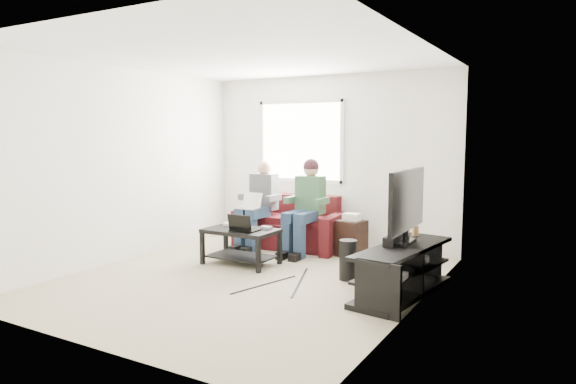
{
  "coord_description": "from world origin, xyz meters",
  "views": [
    {
      "loc": [
        3.36,
        -4.9,
        1.71
      ],
      "look_at": [
        0.21,
        0.6,
        1.0
      ],
      "focal_mm": 32.0,
      "sensor_mm": 36.0,
      "label": 1
    }
  ],
  "objects_px": {
    "sofa": "(290,227)",
    "tv_stand": "(402,273)",
    "coffee_table": "(241,238)",
    "tv": "(407,202)",
    "subwoofer": "(348,260)",
    "end_table": "(351,237)"
  },
  "relations": [
    {
      "from": "sofa",
      "to": "tv_stand",
      "type": "bearing_deg",
      "value": -33.66
    },
    {
      "from": "tv_stand",
      "to": "sofa",
      "type": "bearing_deg",
      "value": 146.34
    },
    {
      "from": "coffee_table",
      "to": "tv_stand",
      "type": "xyz_separation_m",
      "value": [
        2.25,
        -0.21,
        -0.11
      ]
    },
    {
      "from": "tv",
      "to": "subwoofer",
      "type": "height_order",
      "value": "tv"
    },
    {
      "from": "coffee_table",
      "to": "tv_stand",
      "type": "distance_m",
      "value": 2.26
    },
    {
      "from": "sofa",
      "to": "end_table",
      "type": "height_order",
      "value": "sofa"
    },
    {
      "from": "sofa",
      "to": "tv",
      "type": "bearing_deg",
      "value": -31.86
    },
    {
      "from": "end_table",
      "to": "tv_stand",
      "type": "bearing_deg",
      "value": -49.47
    },
    {
      "from": "tv_stand",
      "to": "subwoofer",
      "type": "height_order",
      "value": "tv_stand"
    },
    {
      "from": "sofa",
      "to": "tv",
      "type": "xyz_separation_m",
      "value": [
        2.21,
        -1.37,
        0.69
      ]
    },
    {
      "from": "sofa",
      "to": "tv",
      "type": "height_order",
      "value": "tv"
    },
    {
      "from": "coffee_table",
      "to": "tv",
      "type": "relative_size",
      "value": 0.86
    },
    {
      "from": "sofa",
      "to": "subwoofer",
      "type": "relative_size",
      "value": 3.6
    },
    {
      "from": "tv",
      "to": "end_table",
      "type": "xyz_separation_m",
      "value": [
        -1.15,
        1.25,
        -0.71
      ]
    },
    {
      "from": "sofa",
      "to": "end_table",
      "type": "relative_size",
      "value": 2.81
    },
    {
      "from": "coffee_table",
      "to": "end_table",
      "type": "bearing_deg",
      "value": 46.18
    },
    {
      "from": "coffee_table",
      "to": "tv",
      "type": "height_order",
      "value": "tv"
    },
    {
      "from": "tv_stand",
      "to": "subwoofer",
      "type": "bearing_deg",
      "value": 162.2
    },
    {
      "from": "end_table",
      "to": "sofa",
      "type": "bearing_deg",
      "value": 173.35
    },
    {
      "from": "tv_stand",
      "to": "subwoofer",
      "type": "distance_m",
      "value": 0.76
    },
    {
      "from": "tv_stand",
      "to": "end_table",
      "type": "bearing_deg",
      "value": 130.53
    },
    {
      "from": "coffee_table",
      "to": "tv_stand",
      "type": "bearing_deg",
      "value": -5.37
    }
  ]
}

